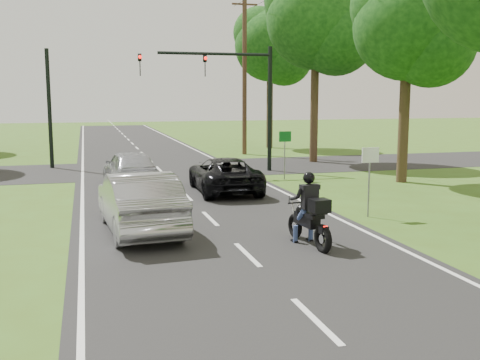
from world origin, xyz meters
name	(u,v)px	position (x,y,z in m)	size (l,w,h in m)	color
ground	(247,255)	(0.00, 0.00, 0.00)	(140.00, 140.00, 0.00)	#3C5818
road	(178,188)	(0.00, 10.00, 0.01)	(8.00, 100.00, 0.01)	black
cross_road	(159,169)	(0.00, 16.00, 0.01)	(60.00, 7.00, 0.01)	black
motorcycle_rider	(310,217)	(1.71, 0.39, 0.73)	(0.64, 2.14, 1.85)	black
dark_suv	(224,174)	(1.56, 8.58, 0.68)	(2.20, 4.78, 1.33)	black
silver_sedan	(139,202)	(-2.18, 2.95, 0.82)	(1.72, 4.93, 1.62)	#9E9EA2
silver_suv	(130,168)	(-1.81, 10.67, 0.77)	(1.79, 4.46, 1.52)	#A9ABB2
traffic_signal	(233,86)	(3.34, 14.00, 4.14)	(6.38, 0.44, 6.00)	black
signal_pole_far	(49,109)	(-5.20, 18.00, 3.00)	(0.20, 0.20, 6.00)	black
utility_pole_far	(245,73)	(6.20, 22.00, 5.08)	(1.60, 0.28, 10.00)	#4F3224
sign_white	(370,165)	(4.70, 2.98, 1.60)	(0.55, 0.07, 2.12)	slate
sign_green	(285,143)	(4.90, 10.98, 1.60)	(0.55, 0.07, 2.12)	slate
tree_row_c	(416,32)	(9.75, 8.80, 6.23)	(4.80, 4.65, 8.76)	#332316
tree_row_d	(323,25)	(9.10, 16.76, 7.43)	(5.76, 5.58, 10.45)	#332316
tree_row_e	(275,50)	(9.48, 25.78, 6.83)	(5.28, 5.12, 9.61)	#332316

